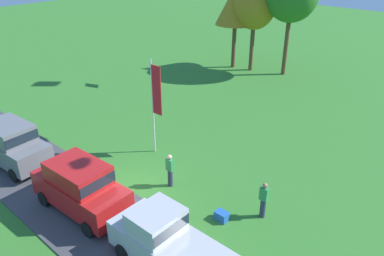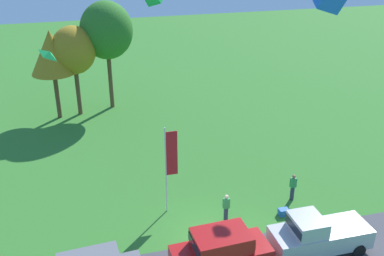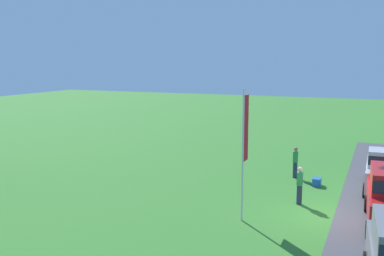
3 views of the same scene
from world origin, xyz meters
TOP-DOWN VIEW (x-y plane):
  - ground_plane at (0.00, 0.00)m, footprint 120.00×120.00m
  - person_beside_suv at (1.10, 1.42)m, footprint 0.36×0.24m
  - person_on_lawn at (5.62, 2.42)m, footprint 0.36×0.24m
  - flag_banner at (-1.64, 3.20)m, footprint 0.71×0.08m
  - cooler_box at (4.46, 1.09)m, footprint 0.56×0.40m

SIDE VIEW (x-z plane):
  - ground_plane at x=0.00m, z-range 0.00..0.00m
  - cooler_box at x=4.46m, z-range 0.00..0.40m
  - person_beside_suv at x=1.10m, z-range 0.02..1.73m
  - person_on_lawn at x=5.62m, z-range 0.02..1.73m
  - flag_banner at x=-1.64m, z-range 0.71..6.01m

